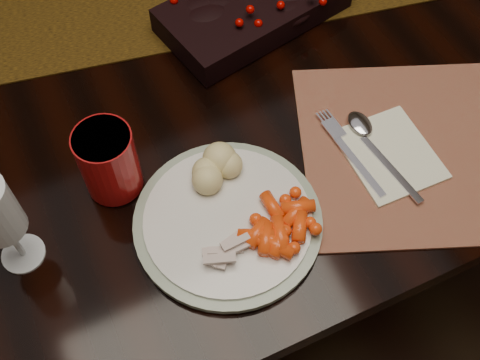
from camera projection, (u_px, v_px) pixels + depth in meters
name	position (u px, v px, depth m)	size (l,w,h in m)	color
floor	(207.00, 251.00, 1.64)	(5.00, 5.00, 0.00)	black
dining_table	(199.00, 178.00, 1.32)	(1.80, 1.00, 0.75)	black
centerpiece	(253.00, 4.00, 1.02)	(0.31, 0.16, 0.06)	black
placemat_main	(451.00, 148.00, 0.91)	(0.45, 0.33, 0.00)	#965D43
dinner_plate	(228.00, 221.00, 0.83)	(0.26, 0.26, 0.01)	silver
baby_carrots	(280.00, 225.00, 0.81)	(0.10, 0.08, 0.02)	#EE400D
mashed_potatoes	(213.00, 168.00, 0.84)	(0.08, 0.07, 0.05)	#DACB78
turkey_shreds	(225.00, 251.00, 0.79)	(0.07, 0.06, 0.02)	#A4958B
napkin	(390.00, 154.00, 0.89)	(0.12, 0.14, 0.00)	#EAEBCC
fork	(353.00, 156.00, 0.89)	(0.02, 0.15, 0.00)	silver
spoon	(381.00, 154.00, 0.89)	(0.03, 0.17, 0.00)	#B7B7B9
red_cup	(109.00, 161.00, 0.82)	(0.08, 0.08, 0.11)	maroon
wine_glass	(3.00, 226.00, 0.74)	(0.06, 0.06, 0.17)	#B0BFC9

